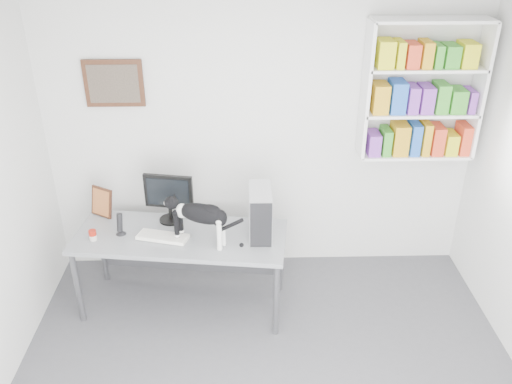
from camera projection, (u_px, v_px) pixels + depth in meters
room at (273, 264)px, 3.29m from camera, size 4.01×4.01×2.70m
bookshelf at (422, 91)px, 4.72m from camera, size 1.03×0.28×1.24m
wall_art at (114, 83)px, 4.74m from camera, size 0.52×0.04×0.42m
desk at (183, 271)px, 4.86m from camera, size 1.90×0.93×0.76m
monitor at (169, 198)px, 4.79m from camera, size 0.47×0.28×0.47m
keyboard at (163, 237)px, 4.62m from camera, size 0.46×0.27×0.03m
pc_tower at (260, 212)px, 4.60m from camera, size 0.19×0.42×0.42m
speaker at (120, 224)px, 4.65m from camera, size 0.12×0.12×0.21m
leaning_print at (102, 201)px, 4.92m from camera, size 0.24×0.20×0.28m
soup_can at (93, 235)px, 4.59m from camera, size 0.07×0.07×0.09m
cat at (201, 223)px, 4.48m from camera, size 0.65×0.39×0.39m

